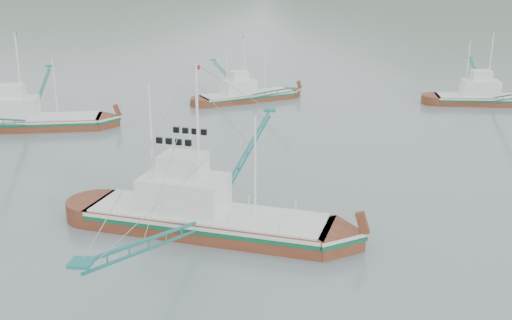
# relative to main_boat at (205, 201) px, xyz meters

# --- Properties ---
(ground) EXTENTS (1200.00, 1200.00, 0.00)m
(ground) POSITION_rel_main_boat_xyz_m (2.80, -0.33, -2.11)
(ground) COLOR slate
(ground) RESTS_ON ground
(main_boat) EXTENTS (16.73, 29.00, 11.87)m
(main_boat) POSITION_rel_main_boat_xyz_m (0.00, 0.00, 0.00)
(main_boat) COLOR #5F2814
(main_boat) RESTS_ON ground
(bg_boat_far) EXTENTS (14.88, 19.66, 8.72)m
(bg_boat_far) POSITION_rel_main_boat_xyz_m (-1.62, 39.27, -0.27)
(bg_boat_far) COLOR #5F2814
(bg_boat_far) RESTS_ON ground
(bg_boat_right) EXTENTS (12.96, 23.41, 9.47)m
(bg_boat_right) POSITION_rel_main_boat_xyz_m (27.66, 40.21, -0.81)
(bg_boat_right) COLOR #5F2814
(bg_boat_right) RESTS_ON ground
(bg_boat_left) EXTENTS (15.10, 26.11, 10.71)m
(bg_boat_left) POSITION_rel_main_boat_xyz_m (-22.87, 23.85, -0.21)
(bg_boat_left) COLOR #5F2814
(bg_boat_left) RESTS_ON ground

